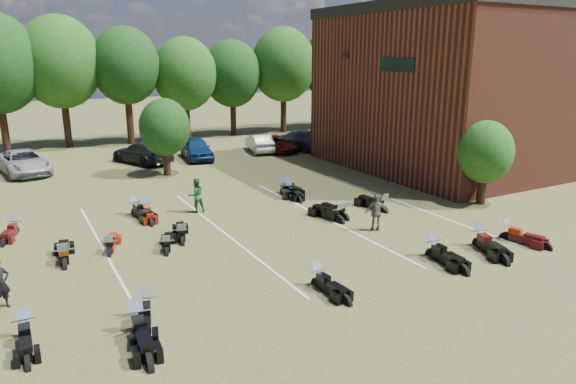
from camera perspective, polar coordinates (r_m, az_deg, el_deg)
ground at (r=21.32m, az=3.71°, el=-5.78°), size 160.00×160.00×0.00m
car_2 at (r=37.68m, az=-27.30°, el=2.96°), size 3.55×5.95×1.55m
car_3 at (r=38.33m, az=-15.87°, el=4.24°), size 4.04×5.72×1.54m
car_4 at (r=38.87m, az=-10.15°, el=4.77°), size 2.46×4.89×1.60m
car_5 at (r=41.34m, az=-3.17°, el=5.46°), size 2.37×4.52×1.42m
car_6 at (r=41.32m, az=-1.42°, el=5.37°), size 2.78×4.83×1.27m
car_7 at (r=42.39m, az=1.02°, el=5.83°), size 4.07×5.88×1.58m
person_black at (r=18.12m, az=-29.35°, el=-8.92°), size 0.69×0.58×1.60m
person_green at (r=25.62m, az=-10.17°, el=-0.37°), size 0.87×0.69×1.73m
person_grey at (r=22.93m, az=9.81°, el=-2.27°), size 1.05×0.82×1.66m
motorcycle_0 at (r=16.20m, az=-15.51°, el=-13.39°), size 1.35×2.54×1.35m
motorcycle_1 at (r=16.36m, az=-27.10°, el=-14.28°), size 0.68×2.09×1.16m
motorcycle_2 at (r=15.49m, az=-16.31°, el=-14.84°), size 0.94×2.48×1.36m
motorcycle_3 at (r=17.63m, az=3.30°, el=-10.40°), size 0.81×2.13×1.16m
motorcycle_4 at (r=20.74m, az=15.70°, el=-6.95°), size 1.00×2.45×1.33m
motorcycle_5 at (r=22.39m, az=20.36°, el=-5.69°), size 1.54×2.63×1.39m
motorcycle_6 at (r=23.70m, az=23.10°, el=-4.83°), size 1.18×2.31×1.23m
motorcycle_7 at (r=21.32m, az=-19.16°, el=-6.62°), size 1.24×2.17×1.15m
motorcycle_8 at (r=20.76m, az=-23.52°, el=-7.65°), size 1.01×2.48×1.35m
motorcycle_9 at (r=21.75m, az=-11.64°, el=-5.64°), size 1.23×2.34×1.25m
motorcycle_10 at (r=20.78m, az=-13.27°, el=-6.73°), size 1.28×2.13×1.13m
motorcycle_11 at (r=24.49m, az=6.26°, el=-3.05°), size 1.02×2.34×1.26m
motorcycle_12 at (r=25.90m, az=10.48°, el=-2.20°), size 1.00×2.47×1.34m
motorcycle_13 at (r=24.03m, az=5.65°, el=-3.38°), size 1.21×2.52×1.35m
motorcycle_14 at (r=25.43m, az=-27.97°, el=-4.09°), size 1.26×2.13×1.13m
motorcycle_15 at (r=25.84m, az=-15.44°, el=-2.55°), size 0.92×2.24×1.21m
motorcycle_16 at (r=26.10m, az=-16.58°, el=-2.46°), size 1.22×2.48×1.33m
motorcycle_18 at (r=28.91m, az=-0.62°, el=-0.14°), size 1.05×2.15×1.15m
motorcycle_19 at (r=29.46m, az=-0.06°, el=0.15°), size 0.71×2.10×1.16m
motorcycle_20 at (r=28.49m, az=0.17°, el=-0.36°), size 0.92×2.12×1.14m
brick_building at (r=41.75m, az=23.44°, el=10.79°), size 25.40×15.20×10.70m
tree_line at (r=46.82m, az=-17.17°, el=12.85°), size 56.00×6.00×9.79m
young_tree_near_building at (r=28.14m, az=21.08°, el=4.18°), size 2.80×2.80×4.16m
young_tree_midfield at (r=33.74m, az=-13.55°, el=7.00°), size 3.20×3.20×4.70m
parking_lines at (r=22.54m, az=-6.90°, el=-4.67°), size 20.10×14.00×0.01m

